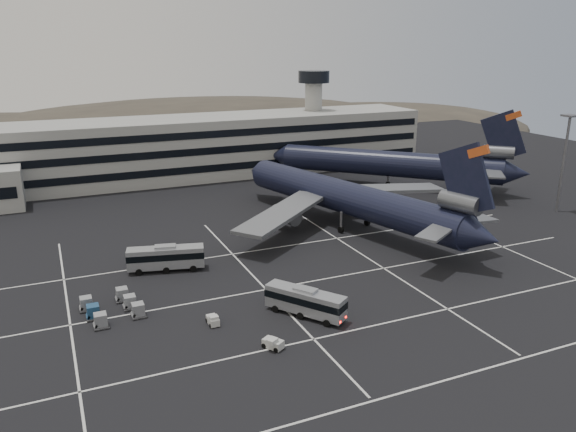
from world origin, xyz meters
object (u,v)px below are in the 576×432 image
at_px(uld_cluster, 112,307).
at_px(bus_far, 166,257).
at_px(trijet_main, 349,198).
at_px(bus_near, 305,301).
at_px(tug_a, 213,320).

bearing_deg(uld_cluster, bus_far, 50.33).
bearing_deg(bus_far, trijet_main, -64.92).
bearing_deg(bus_near, tug_a, 133.26).
xyz_separation_m(bus_far, tug_a, (1.48, -18.07, -1.49)).
bearing_deg(bus_far, tug_a, -161.86).
bearing_deg(bus_far, uld_cluster, 153.79).
relative_size(trijet_main, tug_a, 28.50).
relative_size(trijet_main, bus_far, 5.21).
relative_size(trijet_main, uld_cluster, 6.80).
distance_m(trijet_main, bus_far, 33.99).
height_order(bus_near, uld_cluster, bus_near).
distance_m(trijet_main, bus_near, 34.50).
bearing_deg(trijet_main, bus_far, 176.38).
relative_size(bus_near, bus_far, 0.87).
height_order(bus_near, tug_a, bus_near).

